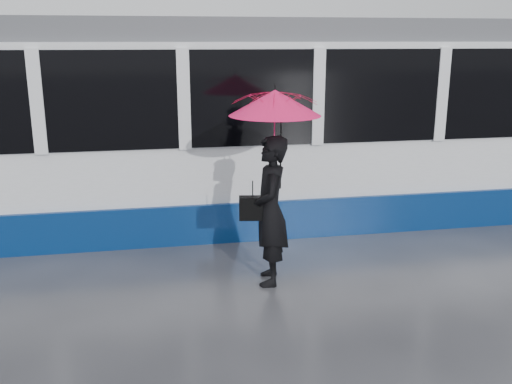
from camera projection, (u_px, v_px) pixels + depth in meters
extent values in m
plane|color=#29292E|center=(202.00, 277.00, 7.52)|extent=(90.00, 90.00, 0.00)
cube|color=#3F3D38|center=(191.00, 233.00, 9.21)|extent=(34.00, 0.07, 0.02)
cube|color=#3F3D38|center=(185.00, 208.00, 10.58)|extent=(34.00, 0.07, 0.02)
cube|color=white|center=(87.00, 136.00, 9.21)|extent=(24.00, 2.40, 2.95)
cube|color=navy|center=(93.00, 208.00, 9.53)|extent=(24.00, 2.56, 0.62)
cube|color=black|center=(84.00, 94.00, 9.04)|extent=(23.00, 2.48, 1.40)
cube|color=#515258|center=(79.00, 30.00, 8.79)|extent=(23.60, 2.20, 0.35)
imported|color=black|center=(270.00, 211.00, 7.15)|extent=(0.56, 0.76, 1.90)
imported|color=#DA1281|center=(275.00, 127.00, 6.88)|extent=(1.19, 1.21, 0.95)
cone|color=#DA1281|center=(275.00, 103.00, 6.81)|extent=(1.28, 1.28, 0.31)
cylinder|color=black|center=(275.00, 88.00, 6.76)|extent=(0.01, 0.01, 0.07)
cylinder|color=black|center=(281.00, 156.00, 7.01)|extent=(0.02, 0.02, 0.83)
cube|color=black|center=(253.00, 208.00, 7.12)|extent=(0.36, 0.20, 0.29)
cylinder|color=black|center=(253.00, 190.00, 7.06)|extent=(0.01, 0.01, 0.18)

